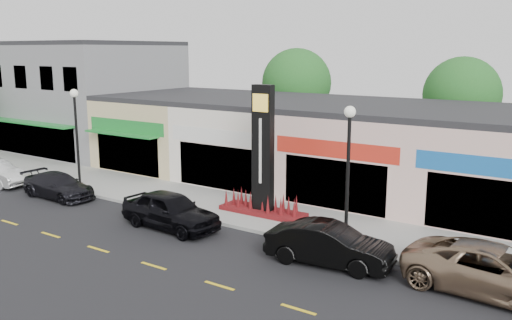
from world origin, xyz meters
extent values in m
plane|color=black|center=(0.00, 0.00, 0.00)|extent=(120.00, 120.00, 0.00)
cube|color=gray|center=(0.00, 4.35, 0.07)|extent=(52.00, 4.30, 0.15)
cube|color=gray|center=(0.00, 2.10, 0.07)|extent=(52.00, 0.20, 0.15)
cube|color=slate|center=(-18.00, 11.50, 4.00)|extent=(12.00, 10.00, 8.00)
cube|color=#262628|center=(-18.00, 11.50, 8.15)|extent=(12.00, 10.00, 0.30)
cube|color=black|center=(-18.00, 6.55, 1.40)|extent=(9.00, 0.10, 2.40)
cube|color=#1C7E2F|center=(-18.00, 6.05, 2.70)|extent=(9.50, 1.00, 0.14)
cube|color=black|center=(-19.00, 6.55, 5.80)|extent=(1.40, 0.10, 1.60)
cube|color=black|center=(-16.00, 6.55, 5.80)|extent=(1.40, 0.10, 1.60)
cube|color=black|center=(-13.50, 6.55, 5.80)|extent=(1.40, 0.10, 1.60)
cube|color=tan|center=(-8.50, 11.50, 2.25)|extent=(7.00, 10.00, 4.50)
cube|color=#262628|center=(-8.50, 11.50, 4.65)|extent=(7.00, 10.00, 0.30)
cube|color=black|center=(-8.50, 6.55, 1.40)|extent=(5.25, 0.10, 2.40)
cube|color=#1C7E2F|center=(-8.50, 6.55, 3.10)|extent=(6.30, 0.12, 0.80)
cube|color=#1C7E2F|center=(-8.50, 6.10, 2.70)|extent=(5.60, 0.90, 0.12)
cube|color=beige|center=(-1.50, 11.50, 2.25)|extent=(7.00, 10.00, 4.50)
cube|color=#262628|center=(-1.50, 11.50, 4.65)|extent=(7.00, 10.00, 0.30)
cube|color=black|center=(-1.50, 6.55, 1.40)|extent=(5.25, 0.10, 2.40)
cube|color=silver|center=(-1.50, 6.55, 3.10)|extent=(6.30, 0.12, 0.80)
cube|color=beige|center=(5.50, 11.50, 2.25)|extent=(7.00, 10.00, 4.50)
cube|color=#262628|center=(5.50, 11.50, 4.65)|extent=(7.00, 10.00, 0.30)
cube|color=black|center=(5.50, 6.55, 1.40)|extent=(5.25, 0.10, 2.40)
cube|color=red|center=(5.50, 6.55, 3.10)|extent=(6.30, 0.12, 0.80)
cube|color=black|center=(12.50, 6.55, 1.40)|extent=(5.25, 0.10, 2.40)
cube|color=#195FAF|center=(12.50, 6.55, 3.10)|extent=(6.30, 0.12, 0.80)
cylinder|color=#382619|center=(-4.00, 19.50, 1.57)|extent=(0.36, 0.36, 3.15)
sphere|color=#174B17|center=(-4.00, 19.50, 5.23)|extent=(5.20, 5.20, 5.20)
cylinder|color=#382619|center=(8.00, 19.50, 1.49)|extent=(0.36, 0.36, 2.97)
sphere|color=#174B17|center=(8.00, 19.50, 4.89)|extent=(4.80, 4.80, 4.80)
cylinder|color=black|center=(-8.00, 2.50, 0.30)|extent=(0.32, 0.32, 0.30)
cylinder|color=black|center=(-8.00, 2.50, 2.80)|extent=(0.14, 0.14, 5.00)
sphere|color=silver|center=(-8.00, 2.50, 5.40)|extent=(0.44, 0.44, 0.44)
cylinder|color=black|center=(8.00, 2.50, 0.30)|extent=(0.32, 0.32, 0.30)
cylinder|color=black|center=(8.00, 2.50, 2.80)|extent=(0.14, 0.14, 5.00)
sphere|color=silver|center=(8.00, 2.50, 5.40)|extent=(0.44, 0.44, 0.44)
cube|color=#510D11|center=(3.00, 4.20, 0.25)|extent=(4.20, 1.30, 0.20)
cube|color=black|center=(3.00, 4.20, 3.15)|extent=(1.00, 0.40, 6.00)
cube|color=yellow|center=(3.00, 3.98, 5.35)|extent=(0.80, 0.05, 0.80)
cube|color=silver|center=(3.00, 3.98, 3.15)|extent=(0.12, 0.04, 3.00)
imported|color=black|center=(-7.76, 0.93, 0.65)|extent=(1.85, 4.49, 1.30)
imported|color=black|center=(0.60, 0.51, 0.82)|extent=(2.20, 4.90, 1.63)
imported|color=black|center=(8.19, 0.67, 0.76)|extent=(2.10, 4.75, 1.52)
imported|color=#876E56|center=(13.66, 1.40, 0.79)|extent=(2.98, 5.84, 1.58)
camera|label=1|loc=(16.35, -16.21, 7.66)|focal=38.00mm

